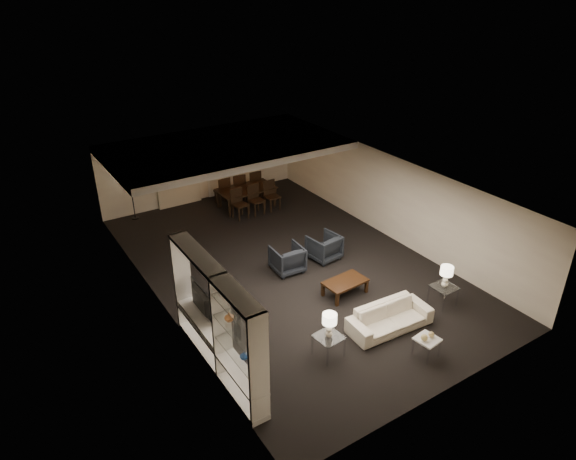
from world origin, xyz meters
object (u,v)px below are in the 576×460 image
(side_table_left, at_px, (328,346))
(vase_amber, at_px, (229,317))
(chair_nl, at_px, (240,204))
(armchair_left, at_px, (287,259))
(chair_nm, at_px, (256,200))
(marble_table, at_px, (426,347))
(side_table_right, at_px, (443,295))
(armchair_right, at_px, (324,247))
(floor_speaker, at_px, (237,323))
(table_lamp_right, at_px, (446,277))
(chair_nr, at_px, (272,196))
(pendant_light, at_px, (235,160))
(coffee_table, at_px, (345,287))
(chair_fm, at_px, (238,187))
(table_lamp_left, at_px, (329,325))
(chair_fl, at_px, (222,191))
(chair_fr, at_px, (253,184))
(television, at_px, (198,302))
(dining_table, at_px, (247,198))
(vase_blue, at_px, (244,356))
(floor_lamp, at_px, (132,194))
(sofa, at_px, (390,318))

(side_table_left, distance_m, vase_amber, 2.52)
(vase_amber, bearing_deg, chair_nl, 60.98)
(armchair_left, height_order, chair_nm, chair_nm)
(marble_table, height_order, chair_nl, chair_nl)
(armchair_left, height_order, side_table_right, armchair_left)
(armchair_right, distance_m, floor_speaker, 4.13)
(side_table_left, relative_size, table_lamp_right, 0.97)
(vase_amber, distance_m, chair_nr, 8.24)
(armchair_right, bearing_deg, pendant_light, -85.54)
(coffee_table, distance_m, chair_fm, 6.56)
(chair_nm, bearing_deg, table_lamp_left, -111.82)
(vase_amber, relative_size, chair_nr, 0.18)
(chair_fl, distance_m, chair_fr, 1.20)
(television, distance_m, chair_fl, 7.31)
(side_table_left, height_order, chair_nr, chair_nr)
(chair_fm, bearing_deg, marble_table, 94.61)
(vase_amber, xyz_separation_m, dining_table, (4.24, 7.21, -1.32))
(armchair_left, distance_m, chair_fm, 4.95)
(vase_blue, distance_m, dining_table, 8.85)
(chair_fr, bearing_deg, pendant_light, 44.58)
(television, xyz_separation_m, chair_fr, (4.81, 6.33, -0.56))
(chair_nl, distance_m, floor_lamp, 3.43)
(table_lamp_right, height_order, floor_lamp, floor_lamp)
(table_lamp_right, relative_size, floor_lamp, 0.32)
(sofa, height_order, chair_nl, chair_nl)
(side_table_right, xyz_separation_m, floor_lamp, (-4.70, 8.68, 0.60))
(table_lamp_left, relative_size, chair_nr, 0.56)
(coffee_table, bearing_deg, chair_nl, 91.43)
(table_lamp_left, xyz_separation_m, dining_table, (2.17, 7.48, -0.44))
(vase_blue, relative_size, chair_nr, 0.16)
(armchair_left, distance_m, floor_lamp, 5.91)
(dining_table, bearing_deg, table_lamp_right, -80.56)
(floor_speaker, xyz_separation_m, chair_nl, (2.94, 5.42, -0.00))
(table_lamp_left, bearing_deg, armchair_right, 55.12)
(armchair_left, height_order, vase_blue, vase_blue)
(vase_amber, bearing_deg, table_lamp_left, -7.45)
(chair_fr, bearing_deg, chair_nl, 48.75)
(marble_table, relative_size, dining_table, 0.23)
(dining_table, xyz_separation_m, chair_fl, (-0.60, 0.65, 0.16))
(coffee_table, xyz_separation_m, side_table_left, (-1.70, -1.60, 0.06))
(vase_blue, relative_size, dining_table, 0.08)
(table_lamp_left, bearing_deg, floor_speaker, 134.12)
(side_table_left, height_order, floor_lamp, floor_lamp)
(side_table_left, distance_m, television, 2.84)
(side_table_left, xyz_separation_m, chair_nm, (2.17, 6.83, 0.25))
(marble_table, height_order, dining_table, dining_table)
(coffee_table, distance_m, dining_table, 5.90)
(side_table_right, bearing_deg, floor_speaker, 163.46)
(table_lamp_left, relative_size, dining_table, 0.29)
(floor_speaker, relative_size, chair_nm, 1.01)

